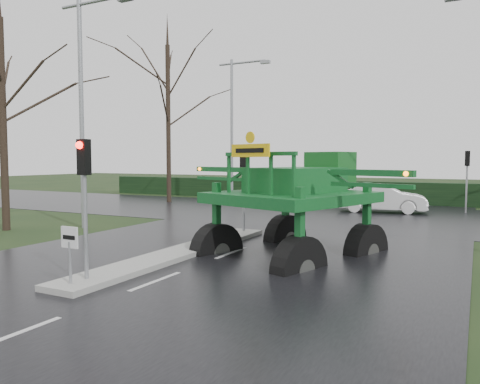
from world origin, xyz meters
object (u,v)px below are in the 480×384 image
at_px(traffic_signal_near, 84,179).
at_px(white_sedan, 382,212).
at_px(traffic_signal_far, 467,168).
at_px(street_light_left_near, 86,91).
at_px(street_light_left_far, 236,117).
at_px(keep_left_sign, 70,246).
at_px(crop_sprayer, 222,183).
at_px(traffic_signal_mid, 244,171).

bearing_deg(traffic_signal_near, white_sedan, 79.74).
xyz_separation_m(traffic_signal_near, traffic_signal_far, (7.80, 21.02, 0.00)).
height_order(street_light_left_near, street_light_left_far, same).
bearing_deg(street_light_left_far, white_sedan, -9.59).
xyz_separation_m(keep_left_sign, street_light_left_near, (-6.89, 7.50, 4.93)).
bearing_deg(crop_sprayer, traffic_signal_mid, 123.52).
distance_m(keep_left_sign, traffic_signal_far, 22.93).
height_order(street_light_left_far, white_sedan, street_light_left_far).
relative_size(traffic_signal_near, white_sedan, 0.72).
height_order(traffic_signal_near, crop_sprayer, crop_sprayer).
bearing_deg(keep_left_sign, street_light_left_far, 107.78).
height_order(keep_left_sign, traffic_signal_near, traffic_signal_near).
xyz_separation_m(traffic_signal_mid, traffic_signal_far, (7.80, 12.52, 0.00)).
distance_m(keep_left_sign, street_light_left_far, 23.11).
height_order(traffic_signal_mid, street_light_left_far, street_light_left_far).
distance_m(street_light_left_near, white_sedan, 17.13).
xyz_separation_m(traffic_signal_near, crop_sprayer, (0.87, 5.14, -0.31)).
bearing_deg(traffic_signal_mid, traffic_signal_far, 58.07).
distance_m(traffic_signal_near, street_light_left_near, 10.40).
bearing_deg(traffic_signal_mid, white_sedan, 72.04).
height_order(street_light_left_near, crop_sprayer, street_light_left_near).
bearing_deg(traffic_signal_far, traffic_signal_mid, 58.07).
bearing_deg(keep_left_sign, traffic_signal_near, 90.00).
relative_size(traffic_signal_near, crop_sprayer, 0.43).
height_order(traffic_signal_near, traffic_signal_mid, same).
xyz_separation_m(traffic_signal_far, street_light_left_far, (-14.69, -0.01, 3.40)).
distance_m(traffic_signal_mid, traffic_signal_far, 14.75).
relative_size(traffic_signal_mid, crop_sprayer, 0.43).
height_order(traffic_signal_far, crop_sprayer, crop_sprayer).
xyz_separation_m(crop_sprayer, white_sedan, (2.61, 14.12, -2.28)).
distance_m(traffic_signal_mid, white_sedan, 11.60).
height_order(traffic_signal_far, street_light_left_far, street_light_left_far).
bearing_deg(white_sedan, keep_left_sign, 161.08).
height_order(keep_left_sign, white_sedan, keep_left_sign).
xyz_separation_m(street_light_left_near, street_light_left_far, (0.00, 14.00, 0.00)).
bearing_deg(keep_left_sign, traffic_signal_far, 70.07).
bearing_deg(street_light_left_far, street_light_left_near, -90.00).
relative_size(traffic_signal_near, street_light_left_far, 0.35).
distance_m(keep_left_sign, traffic_signal_mid, 9.12).
xyz_separation_m(traffic_signal_near, white_sedan, (3.49, 19.25, -2.59)).
bearing_deg(keep_left_sign, white_sedan, 79.99).
relative_size(crop_sprayer, white_sedan, 1.67).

